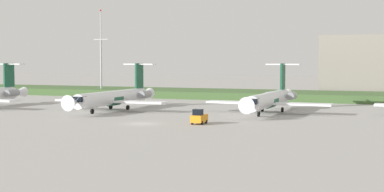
# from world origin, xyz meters

# --- Properties ---
(ground_plane) EXTENTS (500.00, 500.00, 0.00)m
(ground_plane) POSITION_xyz_m (0.00, 30.00, 0.00)
(ground_plane) COLOR #9E9B96
(grass_berm) EXTENTS (320.00, 20.00, 1.83)m
(grass_berm) POSITION_xyz_m (0.00, 62.02, 0.92)
(grass_berm) COLOR #426033
(grass_berm) RESTS_ON ground
(regional_jet_third) EXTENTS (22.81, 31.00, 9.00)m
(regional_jet_third) POSITION_xyz_m (-15.37, 18.84, 2.54)
(regional_jet_third) COLOR white
(regional_jet_third) RESTS_ON ground
(regional_jet_fourth) EXTENTS (22.81, 31.00, 9.00)m
(regional_jet_fourth) POSITION_xyz_m (13.65, 25.02, 2.54)
(regional_jet_fourth) COLOR white
(regional_jet_fourth) RESTS_ON ground
(antenna_mast) EXTENTS (4.40, 0.50, 23.63)m
(antenna_mast) POSITION_xyz_m (-42.32, 58.79, 9.80)
(antenna_mast) COLOR #B2B2B7
(antenna_mast) RESTS_ON ground
(baggage_tug) EXTENTS (1.72, 3.20, 2.30)m
(baggage_tug) POSITION_xyz_m (8.23, 2.81, 1.00)
(baggage_tug) COLOR orange
(baggage_tug) RESTS_ON ground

